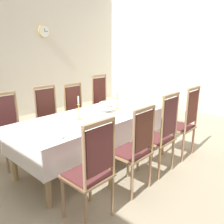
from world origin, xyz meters
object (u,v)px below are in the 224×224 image
at_px(chair_south_a, 91,170).
at_px(mounted_clock, 44,31).
at_px(chair_north_a, 10,128).
at_px(candlestick_east, 117,100).
at_px(chair_south_c, 161,133).
at_px(bowl_far_left, 57,137).
at_px(soup_tureen, 106,106).
at_px(dining_table, 100,118).
at_px(chair_south_d, 184,122).
at_px(spoon_secondary, 155,105).
at_px(bowl_near_left, 136,111).
at_px(candlestick_west, 79,110).
at_px(chair_north_c, 78,112).
at_px(chair_north_d, 103,103).
at_px(chair_south_b, 135,148).
at_px(chair_north_b, 51,118).
at_px(bowl_near_right, 153,106).
at_px(spoon_primary, 139,110).
at_px(bowl_far_right, 97,106).

xyz_separation_m(chair_south_a, mounted_clock, (2.23, 4.27, 1.64)).
height_order(chair_north_a, candlestick_east, candlestick_east).
height_order(chair_south_c, bowl_far_left, chair_south_c).
bearing_deg(soup_tureen, chair_south_a, -141.59).
relative_size(dining_table, chair_south_d, 2.24).
relative_size(bowl_far_left, spoon_secondary, 0.84).
bearing_deg(bowl_near_left, candlestick_west, 157.76).
distance_m(chair_north_c, chair_north_d, 0.72).
bearing_deg(chair_south_b, soup_tureen, 64.48).
relative_size(chair_north_b, bowl_near_right, 7.53).
bearing_deg(chair_south_d, bowl_near_right, 98.18).
relative_size(chair_south_a, chair_north_b, 0.98).
bearing_deg(spoon_primary, dining_table, 154.99).
relative_size(chair_north_b, chair_north_c, 1.03).
bearing_deg(spoon_secondary, chair_north_b, 132.52).
height_order(chair_north_b, mounted_clock, mounted_clock).
distance_m(chair_south_a, bowl_near_left, 1.62).
bearing_deg(spoon_secondary, bowl_far_left, 176.21).
distance_m(chair_north_c, bowl_near_left, 1.31).
bearing_deg(bowl_far_right, candlestick_west, -152.64).
bearing_deg(chair_south_d, soup_tureen, 133.86).
height_order(chair_north_b, chair_south_d, chair_south_d).
height_order(chair_north_c, candlestick_west, same).
bearing_deg(chair_south_d, mounted_clock, 87.60).
bearing_deg(chair_north_d, candlestick_east, 56.88).
xyz_separation_m(candlestick_east, bowl_far_left, (-1.46, -0.37, -0.13)).
distance_m(chair_south_b, mounted_clock, 4.82).
bearing_deg(chair_north_a, chair_south_a, 90.00).
relative_size(chair_south_b, chair_north_b, 0.97).
height_order(soup_tureen, candlestick_east, candlestick_east).
xyz_separation_m(dining_table, bowl_far_right, (0.29, 0.36, 0.09)).
distance_m(chair_south_c, mounted_clock, 4.66).
height_order(chair_north_d, bowl_far_left, chair_north_d).
height_order(chair_north_d, spoon_primary, chair_north_d).
distance_m(chair_north_d, spoon_secondary, 1.30).
relative_size(bowl_far_right, spoon_secondary, 0.84).
xyz_separation_m(candlestick_east, spoon_primary, (0.18, -0.34, -0.14)).
xyz_separation_m(chair_south_a, soup_tureen, (1.16, 0.92, 0.29)).
bearing_deg(candlestick_east, chair_south_a, -147.50).
distance_m(chair_south_d, candlestick_east, 1.15).
height_order(candlestick_west, candlestick_east, candlestick_east).
distance_m(chair_north_c, bowl_far_left, 1.88).
xyz_separation_m(bowl_near_right, spoon_secondary, (0.10, 0.03, -0.01)).
bearing_deg(spoon_secondary, mounted_clock, 83.52).
bearing_deg(chair_south_a, spoon_primary, 19.84).
bearing_deg(chair_north_a, candlestick_west, 123.75).
xyz_separation_m(dining_table, bowl_near_left, (0.47, -0.36, 0.10)).
bearing_deg(dining_table, spoon_secondary, -18.83).
bearing_deg(chair_south_a, bowl_far_right, 44.26).
bearing_deg(bowl_far_right, soup_tureen, -113.31).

